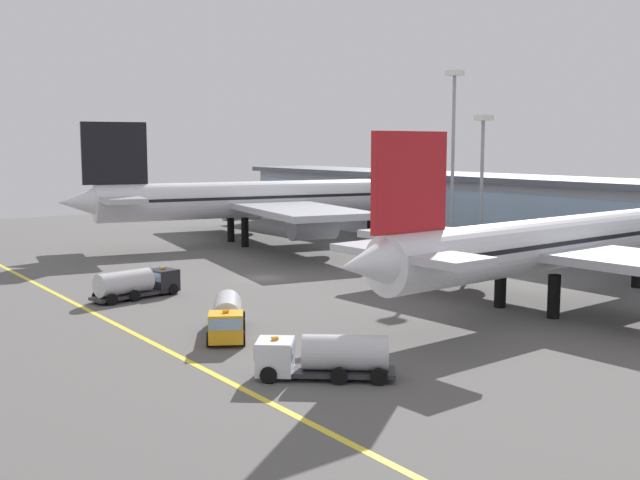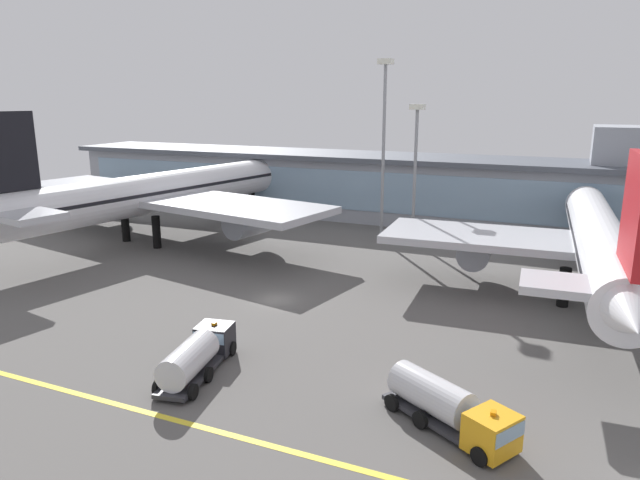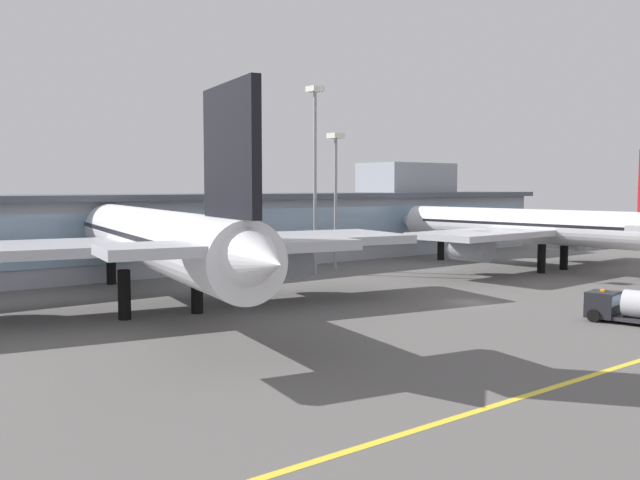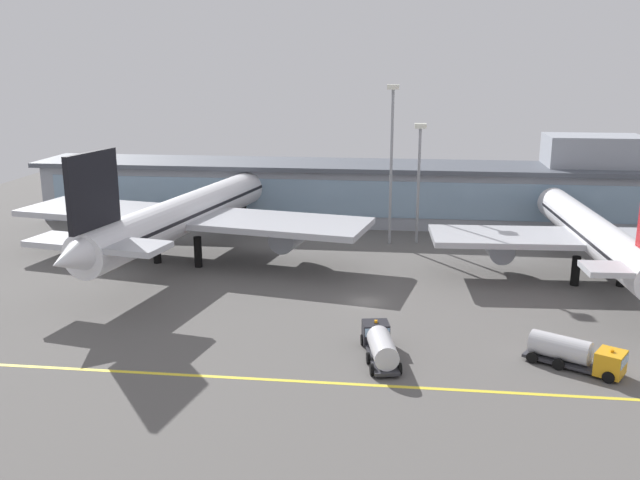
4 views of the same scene
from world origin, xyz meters
TOP-DOWN VIEW (x-y plane):
  - ground_plane at (0.00, 0.00)m, footprint 180.00×180.00m
  - taxiway_centreline_stripe at (0.00, -22.00)m, footprint 144.00×0.50m
  - terminal_building at (2.09, 42.76)m, footprint 123.59×14.00m
  - airliner_near_left at (-26.75, 15.76)m, footprint 53.74×58.77m
  - airliner_near_right at (29.01, 12.73)m, footprint 42.63×50.23m
  - fuel_tanker_truck at (2.22, -15.93)m, footprint 4.34×9.34m
  - service_truck_far at (20.65, -16.24)m, footprint 9.03×6.67m
  - apron_light_mast_west at (6.34, 28.81)m, footprint 1.80×1.80m
  - apron_light_mast_centre at (2.06, 27.91)m, footprint 1.80×1.80m

SIDE VIEW (x-z plane):
  - ground_plane at x=0.00m, z-range 0.00..0.00m
  - taxiway_centreline_stripe at x=0.00m, z-range 0.00..0.01m
  - fuel_tanker_truck at x=2.22m, z-range 0.06..2.96m
  - service_truck_far at x=20.65m, z-range 0.06..2.96m
  - terminal_building at x=2.09m, z-range -2.10..13.64m
  - airliner_near_right at x=29.01m, z-range -2.19..13.94m
  - airliner_near_left at x=-26.75m, z-range -2.47..15.73m
  - apron_light_mast_west at x=6.34m, z-range 3.34..22.13m
  - apron_light_mast_centre at x=2.06m, z-range 3.70..28.28m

